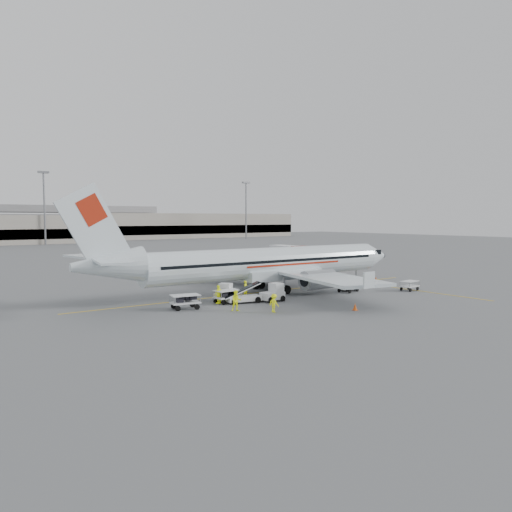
% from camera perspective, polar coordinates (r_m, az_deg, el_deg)
% --- Properties ---
extents(ground, '(360.00, 360.00, 0.00)m').
position_cam_1_polar(ground, '(54.74, 1.24, -4.10)').
color(ground, '#56595B').
extents(stripe_lead, '(44.00, 0.20, 0.01)m').
position_cam_1_polar(stripe_lead, '(54.74, 1.24, -4.09)').
color(stripe_lead, yellow).
rests_on(stripe_lead, ground).
extents(stripe_cross, '(0.20, 20.00, 0.01)m').
position_cam_1_polar(stripe_cross, '(59.08, 16.96, -3.66)').
color(stripe_cross, yellow).
rests_on(stripe_cross, ground).
extents(terminal_east, '(90.00, 26.00, 10.00)m').
position_cam_1_polar(terminal_east, '(214.35, -7.50, 3.48)').
color(terminal_east, gray).
rests_on(terminal_east, ground).
extents(parking_garage, '(62.00, 24.00, 14.00)m').
position_cam_1_polar(parking_garage, '(211.10, -20.31, 3.78)').
color(parking_garage, slate).
rests_on(parking_garage, ground).
extents(mast_center, '(3.20, 1.20, 22.00)m').
position_cam_1_polar(mast_center, '(165.43, -23.02, 5.01)').
color(mast_center, slate).
rests_on(mast_center, ground).
extents(mast_east, '(3.20, 1.20, 22.00)m').
position_cam_1_polar(mast_east, '(196.67, -1.15, 5.19)').
color(mast_east, slate).
rests_on(mast_east, ground).
extents(aircraft, '(40.03, 31.69, 10.86)m').
position_cam_1_polar(aircraft, '(54.39, 1.73, 1.60)').
color(aircraft, white).
rests_on(aircraft, ground).
extents(jet_bridge, '(3.25, 15.85, 4.15)m').
position_cam_1_polar(jet_bridge, '(69.91, 5.25, -0.57)').
color(jet_bridge, silver).
rests_on(jet_bridge, ground).
extents(belt_loader, '(4.66, 2.44, 2.40)m').
position_cam_1_polar(belt_loader, '(47.44, -1.45, -3.94)').
color(belt_loader, silver).
rests_on(belt_loader, ground).
extents(tug_fore, '(1.99, 1.19, 1.51)m').
position_cam_1_polar(tug_fore, '(56.42, 10.44, -3.14)').
color(tug_fore, silver).
rests_on(tug_fore, ground).
extents(tug_mid, '(2.32, 1.40, 1.74)m').
position_cam_1_polar(tug_mid, '(48.29, 1.88, -4.19)').
color(tug_mid, silver).
rests_on(tug_mid, ground).
extents(tug_aft, '(2.52, 2.33, 1.70)m').
position_cam_1_polar(tug_aft, '(48.35, -3.71, -4.21)').
color(tug_aft, silver).
rests_on(tug_aft, ground).
extents(cart_loaded_a, '(2.52, 1.58, 1.27)m').
position_cam_1_polar(cart_loaded_a, '(47.42, -3.30, -4.64)').
color(cart_loaded_a, silver).
rests_on(cart_loaded_a, ground).
extents(cart_loaded_b, '(2.74, 1.93, 1.31)m').
position_cam_1_polar(cart_loaded_b, '(44.62, -8.09, -5.22)').
color(cart_loaded_b, silver).
rests_on(cart_loaded_b, ground).
extents(cart_empty_a, '(2.76, 2.04, 1.29)m').
position_cam_1_polar(cart_empty_a, '(55.42, 10.51, -3.39)').
color(cart_empty_a, silver).
rests_on(cart_empty_a, ground).
extents(cart_empty_b, '(2.25, 1.47, 1.11)m').
position_cam_1_polar(cart_empty_b, '(57.97, 17.14, -3.26)').
color(cart_empty_b, silver).
rests_on(cart_empty_b, ground).
extents(cone_nose, '(0.37, 0.37, 0.61)m').
position_cam_1_polar(cone_nose, '(65.82, 13.54, -2.52)').
color(cone_nose, '#E5510F').
rests_on(cone_nose, ground).
extents(cone_port, '(0.42, 0.42, 0.69)m').
position_cam_1_polar(cone_port, '(63.39, -6.17, -2.65)').
color(cone_port, '#E5510F').
rests_on(cone_port, ground).
extents(cone_stbd, '(0.40, 0.40, 0.65)m').
position_cam_1_polar(cone_stbd, '(44.60, 11.26, -5.69)').
color(cone_stbd, '#E5510F').
rests_on(cone_stbd, ground).
extents(crew_a, '(0.71, 0.61, 1.66)m').
position_cam_1_polar(crew_a, '(51.17, -1.18, -3.75)').
color(crew_a, '#D8E510').
rests_on(crew_a, ground).
extents(crew_b, '(1.10, 1.01, 1.82)m').
position_cam_1_polar(crew_b, '(43.31, -2.26, -5.12)').
color(crew_b, '#D8E510').
rests_on(crew_b, ground).
extents(crew_c, '(0.75, 1.11, 1.59)m').
position_cam_1_polar(crew_c, '(42.79, 2.06, -5.40)').
color(crew_c, '#D8E510').
rests_on(crew_c, ground).
extents(crew_d, '(1.11, 0.66, 1.76)m').
position_cam_1_polar(crew_d, '(47.11, -4.29, -4.40)').
color(crew_d, '#D8E510').
rests_on(crew_d, ground).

